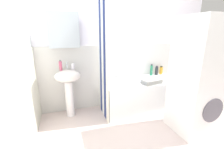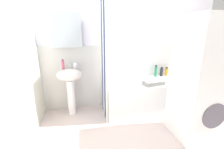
% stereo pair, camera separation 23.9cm
% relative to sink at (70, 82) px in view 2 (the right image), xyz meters
% --- Properties ---
extents(ground_plane, '(4.80, 5.60, 0.04)m').
position_rel_sink_xyz_m(ground_plane, '(1.04, -1.03, -0.63)').
color(ground_plane, beige).
extents(wall_back_tiled, '(3.60, 0.18, 2.40)m').
position_rel_sink_xyz_m(wall_back_tiled, '(0.97, 0.23, 0.53)').
color(wall_back_tiled, white).
rests_on(wall_back_tiled, ground_plane).
extents(wall_left_tiled, '(0.07, 1.81, 2.40)m').
position_rel_sink_xyz_m(wall_left_tiled, '(-0.53, -0.69, 0.51)').
color(wall_left_tiled, white).
rests_on(wall_left_tiled, ground_plane).
extents(sink, '(0.44, 0.34, 0.83)m').
position_rel_sink_xyz_m(sink, '(0.00, 0.00, 0.00)').
color(sink, white).
rests_on(sink, ground_plane).
extents(faucet, '(0.03, 0.12, 0.12)m').
position_rel_sink_xyz_m(faucet, '(-0.00, 0.08, 0.28)').
color(faucet, silver).
rests_on(faucet, sink).
extents(soap_dispenser, '(0.05, 0.05, 0.17)m').
position_rel_sink_xyz_m(soap_dispenser, '(-0.10, 0.02, 0.30)').
color(soap_dispenser, '#C14D70').
rests_on(soap_dispenser, sink).
extents(toothbrush_cup, '(0.07, 0.07, 0.09)m').
position_rel_sink_xyz_m(toothbrush_cup, '(0.09, 0.07, 0.27)').
color(toothbrush_cup, white).
rests_on(toothbrush_cup, sink).
extents(bathtub, '(1.42, 0.65, 0.57)m').
position_rel_sink_xyz_m(bathtub, '(1.29, -0.14, -0.32)').
color(bathtub, white).
rests_on(bathtub, ground_plane).
extents(shower_curtain, '(0.01, 0.65, 2.00)m').
position_rel_sink_xyz_m(shower_curtain, '(0.57, -0.14, 0.39)').
color(shower_curtain, white).
rests_on(shower_curtain, ground_plane).
extents(lotion_bottle, '(0.07, 0.07, 0.18)m').
position_rel_sink_xyz_m(lotion_bottle, '(1.90, 0.12, 0.04)').
color(lotion_bottle, gold).
rests_on(lotion_bottle, bathtub).
extents(body_wash_bottle, '(0.06, 0.06, 0.19)m').
position_rel_sink_xyz_m(body_wash_bottle, '(1.78, 0.10, 0.05)').
color(body_wash_bottle, '#262B2F').
rests_on(body_wash_bottle, bathtub).
extents(conditioner_bottle, '(0.05, 0.05, 0.23)m').
position_rel_sink_xyz_m(conditioner_bottle, '(1.65, 0.11, 0.07)').
color(conditioner_bottle, '#247B54').
rests_on(conditioner_bottle, bathtub).
extents(towel_folded, '(0.34, 0.24, 0.07)m').
position_rel_sink_xyz_m(towel_folded, '(1.38, -0.34, -0.00)').
color(towel_folded, gray).
rests_on(towel_folded, bathtub).
extents(washer_dryer_stack, '(0.61, 0.58, 1.63)m').
position_rel_sink_xyz_m(washer_dryer_stack, '(1.74, -0.95, 0.21)').
color(washer_dryer_stack, white).
rests_on(washer_dryer_stack, ground_plane).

